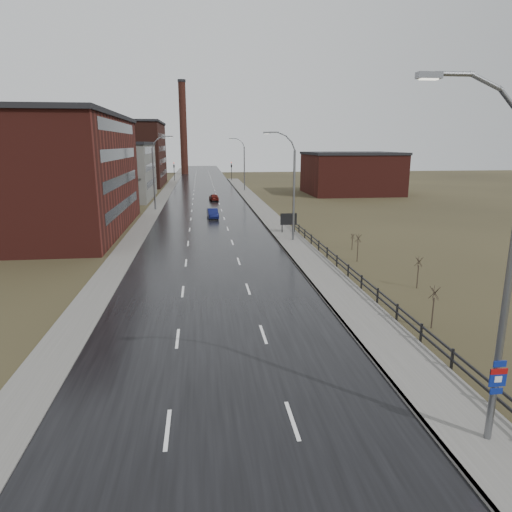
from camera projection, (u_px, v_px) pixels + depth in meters
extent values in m
plane|color=#2D2819|center=(240.00, 510.00, 12.94)|extent=(320.00, 320.00, 0.00)
cube|color=black|center=(207.00, 211.00, 70.77)|extent=(14.00, 300.00, 0.06)
cube|color=#595651|center=(293.00, 243.00, 47.66)|extent=(3.20, 180.00, 0.18)
cube|color=slate|center=(279.00, 243.00, 47.48)|extent=(0.16, 180.00, 0.18)
cube|color=#595651|center=(153.00, 211.00, 69.80)|extent=(2.40, 260.00, 0.12)
cube|color=#471914|center=(24.00, 176.00, 52.30)|extent=(22.00, 28.00, 13.00)
cube|color=black|center=(16.00, 115.00, 50.69)|extent=(22.44, 28.56, 0.50)
cube|color=black|center=(124.00, 205.00, 54.43)|extent=(0.06, 22.40, 1.20)
cube|color=black|center=(122.00, 180.00, 53.71)|extent=(0.06, 22.40, 1.20)
cube|color=black|center=(120.00, 154.00, 52.99)|extent=(0.06, 22.40, 1.20)
cube|color=black|center=(118.00, 127.00, 52.27)|extent=(0.06, 22.40, 1.20)
cube|color=slate|center=(107.00, 172.00, 84.82)|extent=(16.00, 20.00, 10.00)
cube|color=black|center=(105.00, 143.00, 83.57)|extent=(16.32, 20.40, 0.50)
cube|color=black|center=(152.00, 183.00, 86.24)|extent=(0.06, 16.00, 1.20)
cube|color=black|center=(151.00, 167.00, 85.52)|extent=(0.06, 16.00, 1.20)
cube|color=black|center=(150.00, 150.00, 84.80)|extent=(0.06, 16.00, 1.20)
cube|color=#331611|center=(109.00, 155.00, 112.56)|extent=(26.00, 24.00, 15.00)
cube|color=black|center=(107.00, 122.00, 110.71)|extent=(26.52, 24.48, 0.50)
cube|color=black|center=(164.00, 173.00, 115.15)|extent=(0.06, 19.20, 1.20)
cube|color=black|center=(163.00, 161.00, 114.44)|extent=(0.06, 19.20, 1.20)
cube|color=black|center=(162.00, 149.00, 113.72)|extent=(0.06, 19.20, 1.20)
cube|color=black|center=(162.00, 136.00, 113.00)|extent=(0.06, 19.20, 1.20)
cube|color=#471914|center=(351.00, 174.00, 94.57)|extent=(18.00, 16.00, 8.00)
cube|color=black|center=(352.00, 153.00, 93.55)|extent=(18.36, 16.32, 0.50)
cylinder|color=#331611|center=(183.00, 129.00, 153.24)|extent=(2.40, 2.40, 30.00)
cylinder|color=black|center=(182.00, 81.00, 149.59)|extent=(2.70, 2.70, 0.80)
cylinder|color=slate|center=(505.00, 307.00, 14.70)|extent=(0.24, 0.24, 10.00)
cylinder|color=slate|center=(510.00, 102.00, 13.11)|extent=(0.91, 0.14, 0.91)
cylinder|color=slate|center=(486.00, 82.00, 12.89)|extent=(1.12, 0.14, 0.57)
cylinder|color=slate|center=(455.00, 74.00, 12.73)|extent=(1.15, 0.14, 0.14)
cube|color=slate|center=(429.00, 75.00, 12.65)|extent=(0.70, 0.28, 0.18)
cube|color=silver|center=(429.00, 79.00, 12.68)|extent=(0.50, 0.20, 0.04)
cube|color=navy|center=(500.00, 364.00, 15.05)|extent=(0.45, 0.04, 0.22)
cube|color=navy|center=(498.00, 378.00, 15.17)|extent=(0.60, 0.04, 0.65)
cube|color=maroon|center=(499.00, 371.00, 15.10)|extent=(0.60, 0.04, 0.20)
cube|color=navy|center=(496.00, 391.00, 15.29)|extent=(0.45, 0.04, 0.22)
cube|color=silver|center=(498.00, 379.00, 15.16)|extent=(0.26, 0.02, 0.22)
cylinder|color=slate|center=(294.00, 197.00, 47.53)|extent=(0.24, 0.24, 9.50)
cylinder|color=slate|center=(293.00, 146.00, 46.28)|extent=(0.51, 0.14, 0.98)
cylinder|color=slate|center=(289.00, 139.00, 46.06)|extent=(0.81, 0.14, 0.81)
cylinder|color=slate|center=(282.00, 134.00, 45.86)|extent=(0.98, 0.14, 0.51)
cylinder|color=slate|center=(274.00, 132.00, 45.72)|extent=(1.01, 0.14, 0.14)
cube|color=slate|center=(267.00, 133.00, 45.65)|extent=(0.70, 0.28, 0.18)
cube|color=silver|center=(267.00, 134.00, 45.67)|extent=(0.50, 0.20, 0.04)
cylinder|color=slate|center=(154.00, 180.00, 70.63)|extent=(0.24, 0.24, 9.50)
cylinder|color=slate|center=(153.00, 145.00, 69.42)|extent=(0.51, 0.14, 0.98)
cylinder|color=slate|center=(156.00, 141.00, 69.30)|extent=(0.81, 0.14, 0.81)
cylinder|color=slate|center=(161.00, 137.00, 69.27)|extent=(0.98, 0.14, 0.51)
cylinder|color=slate|center=(166.00, 136.00, 69.33)|extent=(1.01, 0.14, 0.14)
cube|color=slate|center=(171.00, 137.00, 69.42)|extent=(0.70, 0.28, 0.18)
cube|color=silver|center=(171.00, 137.00, 69.45)|extent=(0.50, 0.20, 0.04)
cylinder|color=slate|center=(244.00, 169.00, 99.59)|extent=(0.24, 0.24, 9.50)
cylinder|color=slate|center=(243.00, 145.00, 98.34)|extent=(0.51, 0.14, 0.98)
cylinder|color=slate|center=(241.00, 142.00, 98.11)|extent=(0.81, 0.14, 0.81)
cylinder|color=slate|center=(238.00, 139.00, 97.91)|extent=(0.98, 0.14, 0.51)
cylinder|color=slate|center=(234.00, 138.00, 97.77)|extent=(1.01, 0.14, 0.14)
cube|color=slate|center=(231.00, 139.00, 97.70)|extent=(0.70, 0.28, 0.18)
cube|color=silver|center=(231.00, 139.00, 97.73)|extent=(0.50, 0.20, 0.04)
cube|color=black|center=(493.00, 395.00, 17.87)|extent=(0.10, 0.10, 1.10)
cube|color=black|center=(452.00, 360.00, 20.76)|extent=(0.10, 0.10, 1.10)
cube|color=black|center=(421.00, 333.00, 23.65)|extent=(0.10, 0.10, 1.10)
cube|color=black|center=(397.00, 313.00, 26.54)|extent=(0.10, 0.10, 1.10)
cube|color=black|center=(377.00, 296.00, 29.43)|extent=(0.10, 0.10, 1.10)
cube|color=black|center=(361.00, 283.00, 32.32)|extent=(0.10, 0.10, 1.10)
cube|color=black|center=(348.00, 271.00, 35.22)|extent=(0.10, 0.10, 1.10)
cube|color=black|center=(337.00, 262.00, 38.11)|extent=(0.10, 0.10, 1.10)
cube|color=black|center=(327.00, 253.00, 41.00)|extent=(0.10, 0.10, 1.10)
cube|color=black|center=(319.00, 246.00, 43.89)|extent=(0.10, 0.10, 1.10)
cube|color=black|center=(311.00, 240.00, 46.78)|extent=(0.10, 0.10, 1.10)
cube|color=black|center=(305.00, 234.00, 49.68)|extent=(0.10, 0.10, 1.10)
cube|color=black|center=(299.00, 229.00, 52.57)|extent=(0.10, 0.10, 1.10)
cube|color=black|center=(294.00, 225.00, 55.46)|extent=(0.10, 0.10, 1.10)
cube|color=black|center=(364.00, 279.00, 31.75)|extent=(0.08, 53.00, 0.10)
cube|color=black|center=(364.00, 285.00, 31.84)|extent=(0.08, 53.00, 0.10)
cylinder|color=#382D23|center=(433.00, 313.00, 25.51)|extent=(0.08, 0.08, 1.82)
cylinder|color=#382D23|center=(435.00, 293.00, 25.23)|extent=(0.04, 0.61, 0.72)
cylinder|color=#382D23|center=(434.00, 293.00, 25.27)|extent=(0.58, 0.23, 0.73)
cylinder|color=#382D23|center=(434.00, 293.00, 25.25)|extent=(0.35, 0.52, 0.73)
cylinder|color=#382D23|center=(434.00, 293.00, 25.19)|extent=(0.35, 0.52, 0.73)
cylinder|color=#382D23|center=(435.00, 293.00, 25.18)|extent=(0.58, 0.23, 0.73)
cylinder|color=#382D23|center=(418.00, 277.00, 32.66)|extent=(0.08, 0.08, 1.71)
cylinder|color=#382D23|center=(420.00, 262.00, 32.40)|extent=(0.04, 0.58, 0.68)
cylinder|color=#382D23|center=(419.00, 262.00, 32.45)|extent=(0.55, 0.22, 0.69)
cylinder|color=#382D23|center=(418.00, 262.00, 32.42)|extent=(0.33, 0.49, 0.69)
cylinder|color=#382D23|center=(419.00, 262.00, 32.37)|extent=(0.33, 0.49, 0.69)
cylinder|color=#382D23|center=(419.00, 262.00, 32.35)|extent=(0.55, 0.22, 0.69)
cylinder|color=#382D23|center=(358.00, 251.00, 40.11)|extent=(0.08, 0.08, 1.82)
cylinder|color=#382D23|center=(359.00, 238.00, 39.84)|extent=(0.04, 0.61, 0.72)
cylinder|color=#382D23|center=(358.00, 238.00, 39.88)|extent=(0.58, 0.23, 0.73)
cylinder|color=#382D23|center=(358.00, 238.00, 39.85)|extent=(0.35, 0.52, 0.74)
cylinder|color=#382D23|center=(358.00, 238.00, 39.80)|extent=(0.35, 0.52, 0.74)
cylinder|color=#382D23|center=(359.00, 238.00, 39.79)|extent=(0.58, 0.23, 0.73)
cylinder|color=#382D23|center=(352.00, 244.00, 44.74)|extent=(0.08, 0.08, 1.17)
cylinder|color=#382D23|center=(353.00, 236.00, 44.57)|extent=(0.04, 0.40, 0.47)
cylinder|color=#382D23|center=(353.00, 236.00, 44.61)|extent=(0.38, 0.16, 0.48)
cylinder|color=#382D23|center=(352.00, 236.00, 44.59)|extent=(0.24, 0.34, 0.48)
cylinder|color=#382D23|center=(352.00, 236.00, 44.53)|extent=(0.24, 0.34, 0.48)
cylinder|color=#382D23|center=(353.00, 236.00, 44.52)|extent=(0.38, 0.16, 0.48)
cube|color=black|center=(282.00, 226.00, 52.55)|extent=(0.10, 0.10, 1.80)
cube|color=black|center=(294.00, 226.00, 52.72)|extent=(0.10, 0.10, 1.80)
cube|color=silver|center=(288.00, 219.00, 52.39)|extent=(1.81, 0.08, 1.24)
cube|color=black|center=(289.00, 219.00, 52.34)|extent=(1.91, 0.04, 1.34)
cylinder|color=black|center=(174.00, 172.00, 127.05)|extent=(0.16, 0.16, 5.20)
imported|color=black|center=(174.00, 164.00, 126.54)|extent=(0.58, 2.73, 1.10)
sphere|color=#FF190C|center=(174.00, 163.00, 126.32)|extent=(0.18, 0.18, 0.18)
cylinder|color=black|center=(231.00, 171.00, 128.93)|extent=(0.16, 0.16, 5.20)
imported|color=black|center=(231.00, 164.00, 128.41)|extent=(0.58, 2.73, 1.10)
sphere|color=#FF190C|center=(231.00, 162.00, 128.20)|extent=(0.18, 0.18, 0.18)
imported|color=#0D1245|center=(213.00, 214.00, 63.52)|extent=(1.64, 4.08, 1.32)
imported|color=#57130E|center=(214.00, 197.00, 83.04)|extent=(1.84, 3.89, 1.29)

